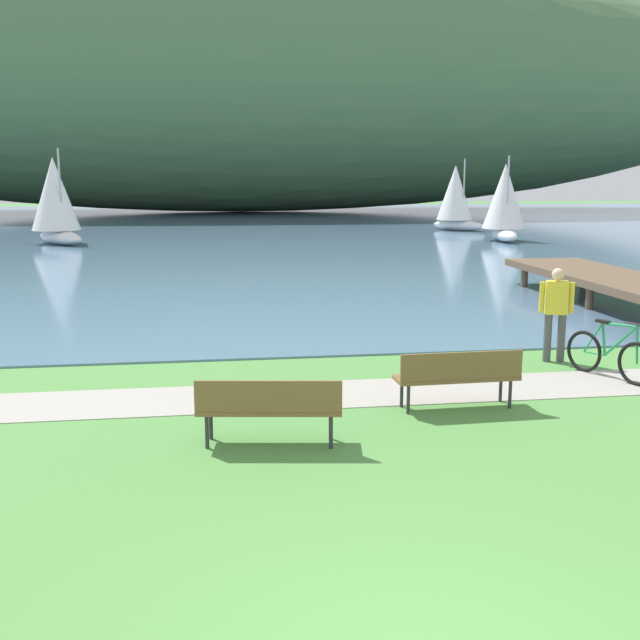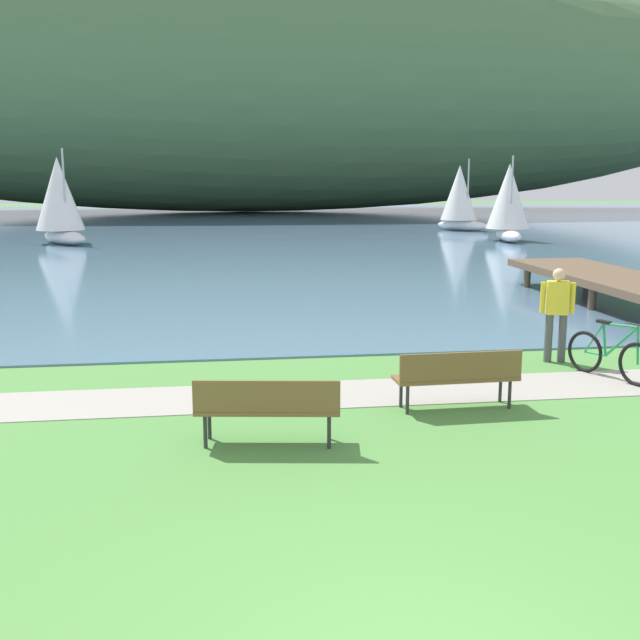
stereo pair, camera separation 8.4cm
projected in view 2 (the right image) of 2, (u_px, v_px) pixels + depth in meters
The scene contains 11 objects.
bay_water at pixel (232, 225), 52.90m from camera, with size 180.00×80.00×0.04m, color #5B7F9E.
distant_hillside at pixel (244, 82), 72.20m from camera, with size 106.95×28.00×24.55m, color #4C7047.
shoreline_path at pixel (304, 395), 11.61m from camera, with size 60.00×1.50×0.01m, color #A39E93.
park_bench_near_camera at pixel (458, 374), 10.82m from camera, with size 1.81×0.53×0.88m.
park_bench_further_along at pixel (267, 405), 9.34m from camera, with size 1.85×0.74×0.88m.
bicycle_leaning_near_bench at pixel (611, 356), 12.49m from camera, with size 0.73×1.66×1.01m.
person_at_shoreline at pixel (557, 309), 13.56m from camera, with size 0.59×0.32×1.71m.
sailboat_nearest_to_shore at pixel (59, 199), 37.45m from camera, with size 3.46×3.90×4.68m.
sailboat_mid_bay at pixel (509, 201), 39.22m from camera, with size 2.55×3.84×4.37m.
sailboat_toward_hillside at pixel (460, 197), 47.22m from camera, with size 3.34×3.66×4.42m.
pier_dock at pixel (629, 283), 18.97m from camera, with size 2.40×10.00×0.80m.
Camera 2 is at (-1.31, -4.25, 3.29)m, focal length 42.43 mm.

